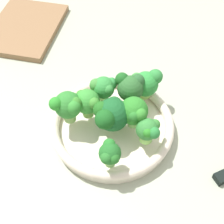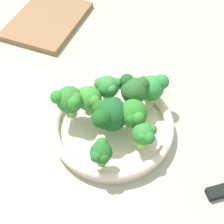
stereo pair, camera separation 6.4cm
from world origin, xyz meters
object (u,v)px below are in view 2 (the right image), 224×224
(broccoli_floret_4, at_px, (108,87))
(broccoli_floret_7, at_px, (70,101))
(bowl, at_px, (112,126))
(broccoli_floret_0, at_px, (134,90))
(broccoli_floret_3, at_px, (101,153))
(cutting_board, at_px, (47,20))
(broccoli_floret_8, at_px, (144,135))
(broccoli_floret_2, at_px, (109,114))
(broccoli_floret_1, at_px, (133,115))
(broccoli_floret_5, at_px, (151,87))
(broccoli_floret_6, at_px, (89,99))

(broccoli_floret_4, height_order, broccoli_floret_7, broccoli_floret_7)
(bowl, height_order, broccoli_floret_0, broccoli_floret_0)
(broccoli_floret_3, bearing_deg, cutting_board, 11.29)
(broccoli_floret_4, bearing_deg, broccoli_floret_8, -156.63)
(broccoli_floret_2, xyz_separation_m, broccoli_floret_8, (-0.05, -0.06, -0.01))
(broccoli_floret_1, relative_size, broccoli_floret_5, 1.09)
(cutting_board, bearing_deg, broccoli_floret_2, -163.36)
(broccoli_floret_1, xyz_separation_m, broccoli_floret_6, (0.05, 0.08, -0.00))
(broccoli_floret_2, xyz_separation_m, cutting_board, (0.41, 0.12, -0.07))
(broccoli_floret_1, xyz_separation_m, broccoli_floret_7, (0.05, 0.12, 0.00))
(broccoli_floret_1, distance_m, broccoli_floret_7, 0.13)
(broccoli_floret_0, relative_size, broccoli_floret_7, 0.98)
(broccoli_floret_3, height_order, broccoli_floret_4, broccoli_floret_4)
(broccoli_floret_2, bearing_deg, broccoli_floret_6, 37.29)
(broccoli_floret_2, bearing_deg, bowl, -26.19)
(broccoli_floret_4, relative_size, broccoli_floret_7, 0.89)
(bowl, relative_size, cutting_board, 1.07)
(broccoli_floret_1, relative_size, broccoli_floret_7, 0.97)
(broccoli_floret_8, bearing_deg, bowl, 39.02)
(broccoli_floret_1, bearing_deg, cutting_board, 21.69)
(broccoli_floret_4, relative_size, cutting_board, 0.27)
(broccoli_floret_3, height_order, broccoli_floret_8, same)
(broccoli_floret_0, relative_size, cutting_board, 0.30)
(bowl, relative_size, broccoli_floret_6, 3.87)
(broccoli_floret_0, relative_size, broccoli_floret_8, 1.29)
(broccoli_floret_2, xyz_separation_m, broccoli_floret_6, (0.05, 0.03, -0.00))
(broccoli_floret_2, relative_size, broccoli_floret_4, 1.13)
(broccoli_floret_0, distance_m, broccoli_floret_6, 0.09)
(bowl, distance_m, broccoli_floret_4, 0.08)
(broccoli_floret_5, height_order, broccoli_floret_6, broccoli_floret_6)
(broccoli_floret_2, distance_m, cutting_board, 0.44)
(broccoli_floret_1, bearing_deg, bowl, 59.60)
(bowl, height_order, broccoli_floret_5, broccoli_floret_5)
(broccoli_floret_4, xyz_separation_m, broccoli_floret_7, (-0.03, 0.08, 0.00))
(broccoli_floret_0, bearing_deg, broccoli_floret_6, 95.47)
(broccoli_floret_1, bearing_deg, broccoli_floret_7, 67.34)
(broccoli_floret_8, bearing_deg, broccoli_floret_2, 49.91)
(broccoli_floret_3, distance_m, broccoli_floret_4, 0.15)
(broccoli_floret_2, height_order, cutting_board, broccoli_floret_2)
(broccoli_floret_5, bearing_deg, broccoli_floret_2, 124.60)
(broccoli_floret_2, relative_size, cutting_board, 0.31)
(broccoli_floret_2, bearing_deg, broccoli_floret_3, 162.37)
(bowl, bearing_deg, broccoli_floret_5, -59.77)
(broccoli_floret_4, bearing_deg, broccoli_floret_1, -154.61)
(broccoli_floret_7, height_order, cutting_board, broccoli_floret_7)
(broccoli_floret_5, bearing_deg, broccoli_floret_3, 140.27)
(broccoli_floret_3, relative_size, broccoli_floret_6, 0.84)
(broccoli_floret_0, xyz_separation_m, broccoli_floret_8, (-0.10, -0.00, -0.01))
(broccoli_floret_4, relative_size, broccoli_floret_8, 1.18)
(broccoli_floret_5, bearing_deg, broccoli_floret_6, 99.05)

